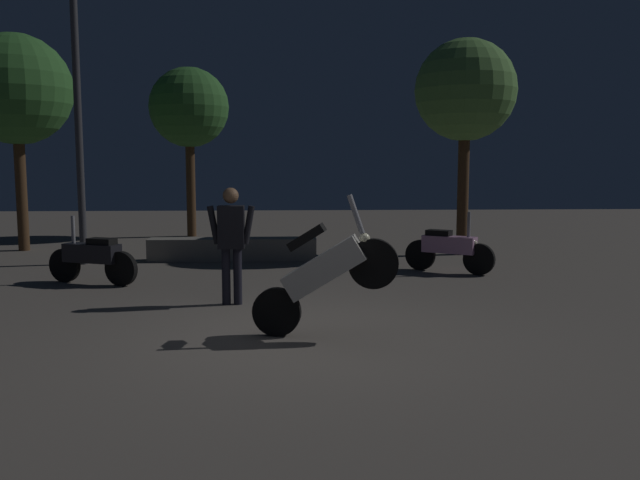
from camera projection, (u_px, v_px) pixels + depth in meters
name	position (u px, v px, depth m)	size (l,w,h in m)	color
ground_plane	(298.00, 338.00, 7.53)	(40.00, 40.00, 0.00)	#605951
motorcycle_white_foreground	(324.00, 273.00, 7.48)	(1.65, 0.48, 1.63)	black
motorcycle_pink_parked_left	(449.00, 248.00, 11.97)	(1.45, 0.99, 1.11)	black
motorcycle_black_parked_right	(92.00, 257.00, 10.84)	(1.58, 0.71, 1.11)	black
person_rider_beside	(231.00, 235.00, 9.22)	(0.66, 0.24, 1.63)	black
streetlamp_near	(77.00, 81.00, 12.60)	(0.36, 0.36, 5.60)	#38383D
tree_left_bg	(16.00, 90.00, 14.59)	(2.41, 2.41, 4.77)	#4C331E
tree_center_bg	(189.00, 109.00, 17.48)	(2.08, 2.08, 4.45)	#4C331E
tree_right_bg	(465.00, 92.00, 13.98)	(2.13, 2.13, 4.55)	#4C331E
planter_wall_low	(233.00, 249.00, 13.49)	(3.37, 0.50, 0.45)	gray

